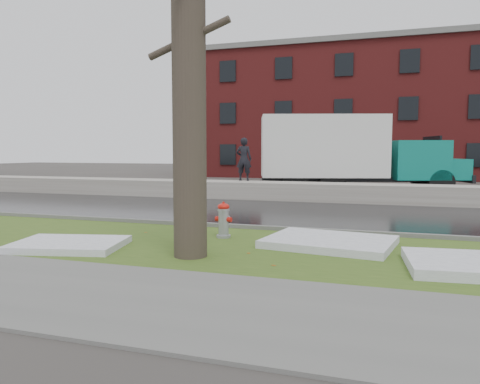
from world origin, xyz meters
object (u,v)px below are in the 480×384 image
(fire_hydrant, at_px, (224,218))
(tree, at_px, (189,43))
(worker, at_px, (244,159))
(box_truck, at_px, (347,153))

(fire_hydrant, bearing_deg, tree, -79.59)
(tree, height_order, worker, tree)
(tree, relative_size, worker, 4.16)
(fire_hydrant, bearing_deg, worker, 113.43)
(fire_hydrant, relative_size, worker, 0.44)
(fire_hydrant, height_order, box_truck, box_truck)
(tree, height_order, box_truck, tree)
(worker, bearing_deg, tree, 97.86)
(tree, relative_size, box_truck, 0.70)
(tree, bearing_deg, fire_hydrant, 91.99)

